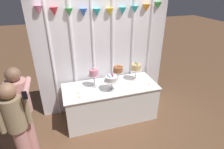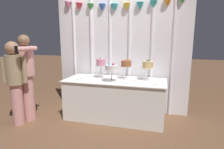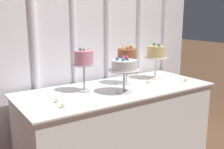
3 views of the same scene
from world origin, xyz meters
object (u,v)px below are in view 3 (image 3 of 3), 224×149
object	(u,v)px
cake_display_midright	(127,56)
tealight_far_right	(185,80)
cake_display_rightmost	(156,54)
tealight_near_right	(148,82)
tealight_far_left	(63,106)
cake_display_midleft	(124,67)
cake_table	(117,125)
tealight_near_left	(56,101)
cake_display_leftmost	(84,60)

from	to	relation	value
cake_display_midright	tealight_far_right	size ratio (longest dim) A/B	10.27
cake_display_rightmost	tealight_near_right	size ratio (longest dim) A/B	9.49
cake_display_rightmost	tealight_far_left	world-z (taller)	cake_display_rightmost
cake_display_midleft	cake_display_midright	bearing A→B (deg)	48.55
tealight_near_right	tealight_far_right	bearing A→B (deg)	-21.70
cake_display_rightmost	cake_table	bearing A→B (deg)	-169.39
cake_display_midright	tealight_near_left	distance (m)	0.95
cake_display_midright	tealight_near_left	xyz separation A→B (m)	(-0.88, -0.19, -0.29)
cake_display_leftmost	tealight_far_right	size ratio (longest dim) A/B	10.32
cake_table	cake_display_midright	world-z (taller)	cake_display_midright
tealight_near_left	cake_display_midleft	bearing A→B (deg)	-5.89
cake_display_midleft	tealight_far_right	xyz separation A→B (m)	(0.82, -0.03, -0.24)
cake_display_midleft	tealight_near_left	size ratio (longest dim) A/B	8.53
cake_display_rightmost	tealight_far_right	distance (m)	0.45
cake_display_midright	tealight_far_left	distance (m)	0.99
cake_display_midright	cake_display_rightmost	bearing A→B (deg)	1.42
cake_table	tealight_far_left	bearing A→B (deg)	-161.40
tealight_far_right	cake_table	bearing A→B (deg)	167.21
tealight_near_left	cake_table	bearing A→B (deg)	6.87
cake_display_midleft	cake_display_rightmost	bearing A→B (deg)	22.40
cake_table	tealight_far_right	bearing A→B (deg)	-12.79
cake_display_rightmost	tealight_far_right	size ratio (longest dim) A/B	10.24
cake_table	tealight_near_left	world-z (taller)	tealight_near_left
cake_display_midleft	tealight_near_left	world-z (taller)	cake_display_midleft
tealight_far_left	tealight_near_left	size ratio (longest dim) A/B	1.09
tealight_near_right	tealight_far_right	distance (m)	0.44
cake_display_midright	cake_table	bearing A→B (deg)	-152.26
cake_display_leftmost	cake_display_rightmost	world-z (taller)	cake_display_leftmost
cake_display_rightmost	cake_display_midleft	bearing A→B (deg)	-157.60
tealight_near_left	tealight_far_left	bearing A→B (deg)	-92.92
tealight_far_right	cake_display_rightmost	bearing A→B (deg)	120.92
cake_display_rightmost	tealight_near_right	world-z (taller)	cake_display_rightmost
cake_display_midleft	tealight_far_right	size ratio (longest dim) A/B	8.49
cake_display_midright	cake_display_rightmost	world-z (taller)	cake_display_midright
tealight_near_left	tealight_near_right	distance (m)	1.07
cake_table	tealight_near_left	bearing A→B (deg)	-173.13
cake_display_midleft	tealight_far_left	size ratio (longest dim) A/B	7.81
tealight_near_left	tealight_near_right	bearing A→B (deg)	3.33
cake_display_rightmost	tealight_far_right	bearing A→B (deg)	-59.08
cake_table	tealight_far_left	world-z (taller)	tealight_far_left
cake_display_midright	tealight_near_left	world-z (taller)	cake_display_midright
cake_display_leftmost	tealight_near_left	size ratio (longest dim) A/B	10.37
cake_display_rightmost	tealight_near_right	bearing A→B (deg)	-149.29
cake_table	cake_display_midleft	xyz separation A→B (m)	(-0.02, -0.15, 0.64)
tealight_far_left	tealight_near_right	distance (m)	1.10
cake_table	tealight_near_right	size ratio (longest dim) A/B	44.65
tealight_far_left	tealight_near_right	size ratio (longest dim) A/B	1.01
cake_display_midleft	tealight_near_left	distance (m)	0.70
cake_table	cake_display_midright	distance (m)	0.73
cake_display_rightmost	tealight_far_left	size ratio (longest dim) A/B	9.41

